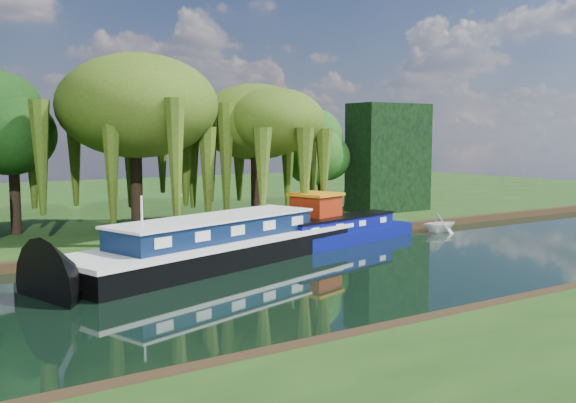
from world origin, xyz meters
TOP-DOWN VIEW (x-y plane):
  - ground at (0.00, 0.00)m, footprint 120.00×120.00m
  - far_bank at (0.00, 34.00)m, footprint 120.00×52.00m
  - dutch_barge at (1.01, 5.11)m, footprint 18.12×9.12m
  - narrowboat at (8.45, 6.12)m, footprint 11.66×4.48m
  - white_cruiser at (16.49, 6.29)m, footprint 2.77×2.48m
  - willow_left at (-0.62, 14.02)m, footprint 8.23×8.23m
  - willow_right at (6.22, 11.75)m, footprint 6.56×6.56m
  - tree_far_mid at (-6.79, 16.99)m, footprint 5.26×5.26m
  - tree_far_right at (13.55, 15.16)m, footprint 3.93×3.93m
  - conifer_hedge at (19.00, 14.00)m, footprint 6.00×3.00m
  - lamppost at (0.50, 10.50)m, footprint 0.36×0.36m
  - mooring_posts at (-0.50, 8.40)m, footprint 19.16×0.16m
  - reeds_near at (6.87, -7.57)m, footprint 33.70×1.50m

SIDE VIEW (x-z plane):
  - ground at x=0.00m, z-range 0.00..0.00m
  - white_cruiser at x=16.49m, z-range -0.66..0.66m
  - far_bank at x=0.00m, z-range 0.00..0.45m
  - reeds_near at x=6.87m, z-range 0.00..1.10m
  - narrowboat at x=8.45m, z-range -0.24..1.44m
  - dutch_barge at x=1.01m, z-range -0.94..2.80m
  - mooring_posts at x=-0.50m, z-range 0.45..1.45m
  - lamppost at x=0.50m, z-range 1.14..3.70m
  - conifer_hedge at x=19.00m, z-range 0.45..8.45m
  - tree_far_right at x=13.55m, z-range 1.68..8.11m
  - willow_right at x=6.22m, z-range 2.28..10.27m
  - tree_far_mid at x=-6.79m, z-range 2.08..10.69m
  - willow_left at x=-0.62m, z-range 2.68..12.54m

